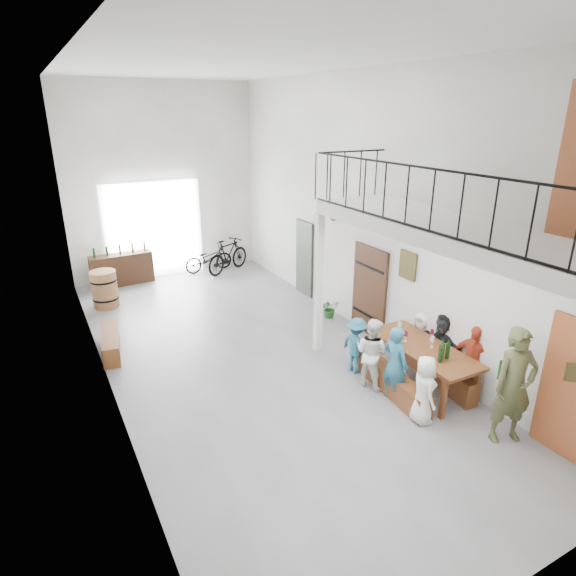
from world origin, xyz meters
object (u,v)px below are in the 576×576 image
bench_inner (393,383)px  host_standing (514,386)px  bicycle_near (209,259)px  oak_barrel (105,289)px  tasting_table (423,351)px  serving_counter (122,269)px  side_bench (111,343)px

bench_inner → host_standing: host_standing is taller
bench_inner → bicycle_near: 8.13m
oak_barrel → bicycle_near: size_ratio=0.62×
bench_inner → host_standing: size_ratio=1.00×
tasting_table → host_standing: (0.09, -1.75, 0.21)m
serving_counter → bicycle_near: (2.57, -0.05, -0.04)m
tasting_table → host_standing: size_ratio=1.18×
tasting_table → bicycle_near: bicycle_near is taller
tasting_table → side_bench: tasting_table is taller
side_bench → bicycle_near: (3.60, 4.12, 0.19)m
side_bench → host_standing: bearing=-50.3°
bench_inner → oak_barrel: bearing=125.0°
bench_inner → serving_counter: 8.72m
bench_inner → serving_counter: size_ratio=1.09×
tasting_table → bench_inner: size_ratio=1.18×
bench_inner → bicycle_near: size_ratio=1.20×
tasting_table → serving_counter: 8.97m
tasting_table → serving_counter: (-3.67, 8.18, -0.26)m
bicycle_near → side_bench: bearing=134.4°
tasting_table → side_bench: size_ratio=1.45×
host_standing → tasting_table: bearing=111.1°
bench_inner → host_standing: bearing=-62.8°
bicycle_near → bench_inner: bearing=178.9°
serving_counter → host_standing: bearing=-72.1°
side_bench → oak_barrel: size_ratio=1.57×
bench_inner → oak_barrel: (-3.76, 6.62, 0.26)m
oak_barrel → serving_counter: bearing=65.3°
bicycle_near → oak_barrel: bearing=110.0°
tasting_table → side_bench: bearing=140.7°
host_standing → bicycle_near: size_ratio=1.20×
serving_counter → bicycle_near: size_ratio=1.11×
tasting_table → bench_inner: (-0.62, 0.02, -0.49)m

